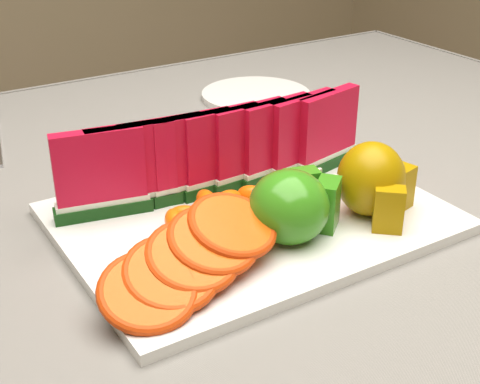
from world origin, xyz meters
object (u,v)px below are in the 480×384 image
(pear_cluster, at_px, (374,181))
(apple_cluster, at_px, (294,206))
(side_plate, at_px, (256,95))
(platter, at_px, (251,218))

(pear_cluster, bearing_deg, apple_cluster, 174.86)
(apple_cluster, bearing_deg, side_plate, 61.41)
(platter, xyz_separation_m, apple_cluster, (0.01, -0.06, 0.04))
(apple_cluster, bearing_deg, pear_cluster, -5.14)
(platter, height_order, side_plate, platter)
(platter, distance_m, pear_cluster, 0.14)
(apple_cluster, xyz_separation_m, side_plate, (0.22, 0.41, -0.04))
(pear_cluster, distance_m, side_plate, 0.44)
(platter, height_order, apple_cluster, apple_cluster)
(pear_cluster, xyz_separation_m, side_plate, (0.12, 0.42, -0.05))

